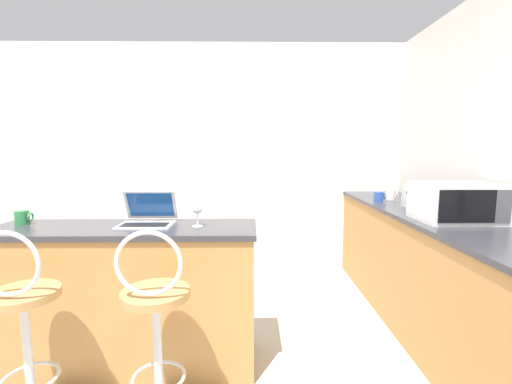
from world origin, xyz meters
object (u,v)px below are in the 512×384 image
Objects in this scene: bar_stool_near at (24,334)px; mug_white at (391,194)px; wine_glass_tall at (197,210)px; mug_blue at (379,197)px; toaster at (420,197)px; mug_green at (22,218)px; laptop at (148,216)px; bar_stool_far at (156,333)px; microwave at (457,202)px.

bar_stool_near is 3.05m from mug_white.
wine_glass_tall is 1.86m from mug_blue.
bar_stool_near is 3.74× the size of toaster.
mug_green is at bearing -168.56° from toaster.
toaster is 2.66× the size of mug_blue.
toaster is at bearing 15.55° from laptop.
mug_white is at bearing 37.95° from mug_blue.
bar_stool_far is at bearing -105.60° from wine_glass_tall.
mug_white is at bearing 20.98° from mug_green.
mug_white is at bearing 94.31° from toaster.
mug_green is at bearing -160.23° from mug_blue.
laptop is at bearing 166.71° from wine_glass_tall.
bar_stool_near is 10.03× the size of mug_white.
mug_green is at bearing 150.31° from bar_stool_far.
toaster is at bearing 24.54° from bar_stool_near.
bar_stool_near is 1.09m from wine_glass_tall.
microwave is at bearing 1.69° from mug_green.
mug_white is (2.85, 1.09, 0.00)m from mug_green.
mug_green is at bearing -179.50° from laptop.
wine_glass_tall is (0.14, 0.50, 0.54)m from bar_stool_far.
laptop is at bearing 51.42° from bar_stool_near.
laptop reaches higher than bar_stool_near.
bar_stool_far is 2.33m from mug_blue.
mug_blue is at bearing 117.83° from toaster.
mug_white reaches higher than mug_green.
microwave is 2.89m from mug_green.
bar_stool_far is 2.04× the size of microwave.
mug_blue is (1.68, 1.54, 0.48)m from bar_stool_far.
bar_stool_near reaches higher than mug_green.
mug_blue is at bearing 33.37° from bar_stool_near.
bar_stool_far is 0.75m from wine_glass_tall.
toaster is (1.88, 1.16, 0.53)m from bar_stool_far.
mug_blue is at bearing 34.02° from wine_glass_tall.
bar_stool_near is 7.04× the size of wine_glass_tall.
toaster is 0.43m from mug_blue.
mug_white is at bearing 42.17° from bar_stool_far.
wine_glass_tall is (0.34, -0.08, 0.05)m from laptop.
microwave is at bearing 5.17° from wine_glass_tall.
microwave reaches higher than toaster.
microwave is 0.91m from mug_blue.
toaster is 1.88× the size of wine_glass_tall.
mug_green is at bearing 176.39° from wine_glass_tall.
laptop reaches higher than bar_stool_far.
bar_stool_near is at bearing -146.31° from mug_white.
microwave is at bearing 14.56° from bar_stool_near.
wine_glass_tall is 1.43× the size of mug_white.
bar_stool_far is 9.99× the size of mug_green.
bar_stool_near is 9.92× the size of mug_blue.
microwave is at bearing -76.98° from mug_blue.
mug_green is (-1.01, 0.58, 0.48)m from bar_stool_far.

